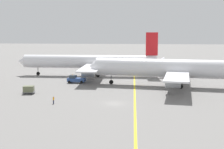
# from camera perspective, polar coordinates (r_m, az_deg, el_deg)

# --- Properties ---
(ground_plane) EXTENTS (600.00, 600.00, 0.00)m
(ground_plane) POSITION_cam_1_polar(r_m,az_deg,el_deg) (76.44, 0.40, -5.18)
(ground_plane) COLOR slate
(taxiway_stripe) EXTENTS (3.35, 119.98, 0.01)m
(taxiway_stripe) POSITION_cam_1_polar(r_m,az_deg,el_deg) (85.97, 4.05, -3.70)
(taxiway_stripe) COLOR yellow
(taxiway_stripe) RESTS_ON ground
(airliner_at_gate_left) EXTENTS (55.27, 49.14, 16.30)m
(airliner_at_gate_left) POSITION_cam_1_polar(r_m,az_deg,el_deg) (120.59, -3.71, 2.25)
(airliner_at_gate_left) COLOR silver
(airliner_at_gate_left) RESTS_ON ground
(airliner_being_pushed) EXTENTS (52.04, 42.83, 17.05)m
(airliner_being_pushed) POSITION_cam_1_polar(r_m,az_deg,el_deg) (99.68, 10.58, 1.04)
(airliner_being_pushed) COLOR silver
(airliner_being_pushed) RESTS_ON ground
(pushback_tug) EXTENTS (9.07, 3.38, 2.80)m
(pushback_tug) POSITION_cam_1_polar(r_m,az_deg,el_deg) (105.81, -6.43, -0.84)
(pushback_tug) COLOR #2D4C8C
(pushback_tug) RESTS_ON ground
(gse_container_dolly_flat) EXTENTS (3.48, 2.63, 2.15)m
(gse_container_dolly_flat) POSITION_cam_1_polar(r_m,az_deg,el_deg) (90.47, -14.59, -2.59)
(gse_container_dolly_flat) COLOR slate
(gse_container_dolly_flat) RESTS_ON ground
(ground_crew_wing_walker_right) EXTENTS (0.36, 0.48, 1.76)m
(ground_crew_wing_walker_right) POSITION_cam_1_polar(r_m,az_deg,el_deg) (77.28, -10.36, -4.47)
(ground_crew_wing_walker_right) COLOR #2D3351
(ground_crew_wing_walker_right) RESTS_ON ground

